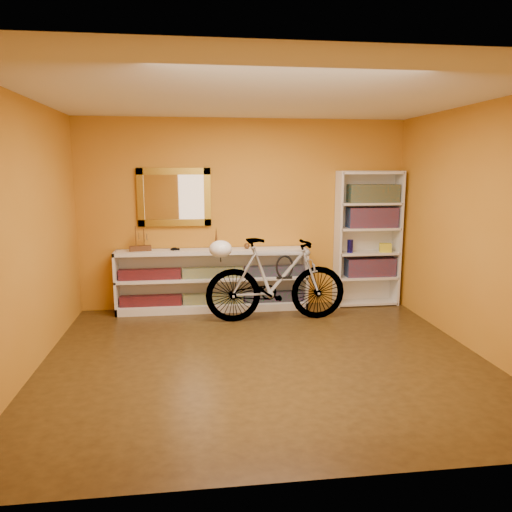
{
  "coord_description": "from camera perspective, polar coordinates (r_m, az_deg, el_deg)",
  "views": [
    {
      "loc": [
        -0.69,
        -4.68,
        1.93
      ],
      "look_at": [
        0.0,
        0.7,
        0.95
      ],
      "focal_mm": 34.01,
      "sensor_mm": 36.0,
      "label": 1
    }
  ],
  "objects": [
    {
      "name": "yellow_bag",
      "position": [
        7.09,
        14.98,
        0.94
      ],
      "size": [
        0.18,
        0.14,
        0.12
      ],
      "primitive_type": "cube",
      "rotation": [
        0.0,
        0.0,
        -0.23
      ],
      "color": "yellow",
      "rests_on": "bookcase"
    },
    {
      "name": "wall_socket",
      "position": [
        7.05,
        5.96,
        -3.6
      ],
      "size": [
        0.09,
        0.02,
        0.09
      ],
      "primitive_type": "cube",
      "color": "silver",
      "rests_on": "back_wall"
    },
    {
      "name": "decorative_orb",
      "position": [
        6.61,
        -1.08,
        1.19
      ],
      "size": [
        0.08,
        0.08,
        0.08
      ],
      "primitive_type": "sphere",
      "color": "brown",
      "rests_on": "console_unit"
    },
    {
      "name": "helmet",
      "position": [
        6.02,
        -4.19,
        0.84
      ],
      "size": [
        0.29,
        0.27,
        0.22
      ],
      "primitive_type": "ellipsoid",
      "color": "white",
      "rests_on": "bicycle"
    },
    {
      "name": "book_row_c",
      "position": [
        6.98,
        13.61,
        7.17
      ],
      "size": [
        0.7,
        0.22,
        0.25
      ],
      "primitive_type": "cube",
      "color": "#184B54",
      "rests_on": "bookcase"
    },
    {
      "name": "book_row_a",
      "position": [
        7.11,
        13.26,
        -1.27
      ],
      "size": [
        0.7,
        0.22,
        0.26
      ],
      "primitive_type": "cube",
      "color": "maroon",
      "rests_on": "bookcase"
    },
    {
      "name": "bronze_ornament",
      "position": [
        6.56,
        -4.7,
        2.12
      ],
      "size": [
        0.05,
        0.05,
        0.31
      ],
      "primitive_type": "cone",
      "color": "brown",
      "rests_on": "console_unit"
    },
    {
      "name": "bookcase",
      "position": [
        7.02,
        13.01,
        1.96
      ],
      "size": [
        0.9,
        0.3,
        1.9
      ],
      "primitive_type": null,
      "color": "silver",
      "rests_on": "floor"
    },
    {
      "name": "model_ship",
      "position": [
        6.59,
        -13.49,
        2.02
      ],
      "size": [
        0.3,
        0.15,
        0.34
      ],
      "primitive_type": null,
      "rotation": [
        0.0,
        0.0,
        0.17
      ],
      "color": "#432513",
      "rests_on": "console_unit"
    },
    {
      "name": "red_tin",
      "position": [
        6.92,
        11.56,
        6.95
      ],
      "size": [
        0.17,
        0.17,
        0.18
      ],
      "primitive_type": "cube",
      "rotation": [
        0.0,
        0.0,
        -0.24
      ],
      "color": "maroon",
      "rests_on": "bookcase"
    },
    {
      "name": "toy_car",
      "position": [
        6.59,
        -9.48,
        0.67
      ],
      "size": [
        0.0,
        0.0,
        0.0
      ],
      "primitive_type": "imported",
      "rotation": [
        0.0,
        0.0,
        1.91
      ],
      "color": "black",
      "rests_on": "console_unit"
    },
    {
      "name": "gilt_mirror",
      "position": [
        6.66,
        -9.6,
        6.83
      ],
      "size": [
        0.98,
        0.06,
        0.78
      ],
      "primitive_type": "cube",
      "color": "olive",
      "rests_on": "back_wall"
    },
    {
      "name": "u_lock",
      "position": [
        6.16,
        3.37,
        -1.28
      ],
      "size": [
        0.23,
        0.02,
        0.23
      ],
      "primitive_type": "torus",
      "rotation": [
        1.57,
        0.0,
        0.0
      ],
      "color": "black",
      "rests_on": "bicycle"
    },
    {
      "name": "console_unit",
      "position": [
        6.67,
        -5.09,
        -2.84
      ],
      "size": [
        2.6,
        0.35,
        0.85
      ],
      "primitive_type": null,
      "color": "silver",
      "rests_on": "floor"
    },
    {
      "name": "floor",
      "position": [
        5.11,
        1.02,
        -12.02
      ],
      "size": [
        4.5,
        4.0,
        0.01
      ],
      "primitive_type": "cube",
      "color": "#32220D",
      "rests_on": "ground"
    },
    {
      "name": "back_wall",
      "position": [
        6.75,
        -1.41,
        4.88
      ],
      "size": [
        4.5,
        0.01,
        2.6
      ],
      "primitive_type": "cube",
      "color": "#B9731B",
      "rests_on": "ground"
    },
    {
      "name": "book_row_b",
      "position": [
        7.0,
        13.49,
        4.43
      ],
      "size": [
        0.7,
        0.22,
        0.28
      ],
      "primitive_type": "cube",
      "color": "maroon",
      "rests_on": "bookcase"
    },
    {
      "name": "bicycle",
      "position": [
        6.18,
        2.37,
        -2.78
      ],
      "size": [
        0.48,
        1.83,
        1.08
      ],
      "primitive_type": "imported",
      "rotation": [
        0.0,
        0.0,
        1.57
      ],
      "color": "silver",
      "rests_on": "floor"
    },
    {
      "name": "left_wall",
      "position": [
        4.97,
        -25.61,
        1.97
      ],
      "size": [
        0.01,
        4.0,
        2.6
      ],
      "primitive_type": "cube",
      "color": "#B9731B",
      "rests_on": "ground"
    },
    {
      "name": "cd_row_upper",
      "position": [
        6.62,
        -5.1,
        -1.95
      ],
      "size": [
        2.5,
        0.13,
        0.14
      ],
      "primitive_type": "cube",
      "color": "navy",
      "rests_on": "console_unit"
    },
    {
      "name": "cd_row_lower",
      "position": [
        6.71,
        -5.05,
        -5.0
      ],
      "size": [
        2.5,
        0.13,
        0.14
      ],
      "primitive_type": "cube",
      "color": "black",
      "rests_on": "console_unit"
    },
    {
      "name": "right_wall",
      "position": [
        5.56,
        24.76,
        2.8
      ],
      "size": [
        0.01,
        4.0,
        2.6
      ],
      "primitive_type": "cube",
      "color": "#B9731B",
      "rests_on": "ground"
    },
    {
      "name": "ceiling",
      "position": [
        4.77,
        1.12,
        18.38
      ],
      "size": [
        4.5,
        4.0,
        0.01
      ],
      "primitive_type": "cube",
      "color": "silver",
      "rests_on": "ground"
    },
    {
      "name": "travel_mug",
      "position": [
        6.93,
        11.01,
        1.15
      ],
      "size": [
        0.08,
        0.08,
        0.19
      ],
      "primitive_type": "cylinder",
      "color": "navy",
      "rests_on": "bookcase"
    }
  ]
}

